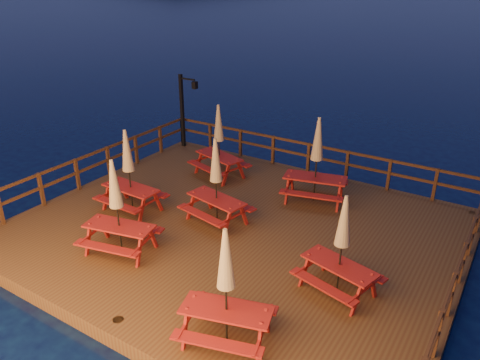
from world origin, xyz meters
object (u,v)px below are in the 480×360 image
at_px(picnic_table_2, 342,244).
at_px(picnic_table_0, 226,286).
at_px(picnic_table_1, 129,170).
at_px(lamp_post, 185,105).

bearing_deg(picnic_table_2, picnic_table_0, -101.62).
bearing_deg(picnic_table_1, picnic_table_2, -1.75).
xyz_separation_m(picnic_table_0, picnic_table_2, (1.27, 2.65, -0.05)).
xyz_separation_m(picnic_table_1, picnic_table_2, (6.82, -0.39, -0.07)).
xyz_separation_m(lamp_post, picnic_table_0, (7.67, -8.40, -0.47)).
bearing_deg(picnic_table_0, picnic_table_2, 48.15).
bearing_deg(lamp_post, picnic_table_2, -32.72).
xyz_separation_m(lamp_post, picnic_table_1, (2.13, -5.36, -0.45)).
bearing_deg(picnic_table_2, lamp_post, 161.31).
relative_size(picnic_table_1, picnic_table_2, 1.06).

